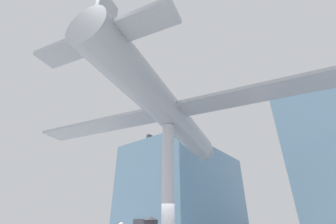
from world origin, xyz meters
name	(u,v)px	position (x,y,z in m)	size (l,w,h in m)	color
glass_pavilion_left	(186,196)	(-8.74, 14.46, 5.09)	(8.95, 14.95, 10.77)	#60849E
support_pylon_central	(168,186)	(0.00, 0.00, 3.36)	(0.64, 0.64, 6.71)	#B7B7BC
suspended_airplane	(169,113)	(-0.05, 0.21, 7.61)	(18.76, 15.56, 3.30)	#93999E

